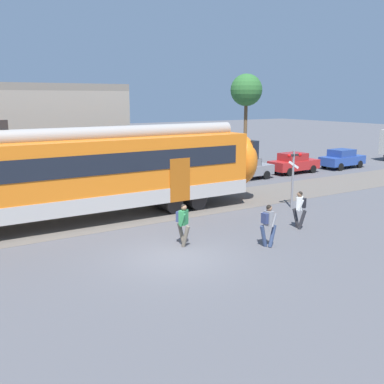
{
  "coord_description": "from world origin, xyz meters",
  "views": [
    {
      "loc": [
        -7.58,
        -13.25,
        5.61
      ],
      "look_at": [
        2.54,
        2.94,
        1.6
      ],
      "focal_mm": 42.0,
      "sensor_mm": 36.0,
      "label": 1
    }
  ],
  "objects_px": {
    "pedestrian_white": "(300,207)",
    "parked_car_blue": "(342,159)",
    "pedestrian_grey": "(268,222)",
    "parked_car_red": "(294,163)",
    "parked_car_grey": "(246,168)",
    "crossing_signal": "(293,170)",
    "pedestrian_green": "(183,221)"
  },
  "relations": [
    {
      "from": "pedestrian_grey",
      "to": "parked_car_grey",
      "type": "xyz_separation_m",
      "value": [
        8.44,
        11.89,
        -0.21
      ]
    },
    {
      "from": "pedestrian_grey",
      "to": "parked_car_red",
      "type": "height_order",
      "value": "pedestrian_grey"
    },
    {
      "from": "pedestrian_green",
      "to": "crossing_signal",
      "type": "height_order",
      "value": "crossing_signal"
    },
    {
      "from": "pedestrian_green",
      "to": "parked_car_grey",
      "type": "height_order",
      "value": "pedestrian_green"
    },
    {
      "from": "pedestrian_green",
      "to": "pedestrian_grey",
      "type": "xyz_separation_m",
      "value": [
        2.68,
        -1.82,
        0.0
      ]
    },
    {
      "from": "pedestrian_white",
      "to": "parked_car_grey",
      "type": "distance_m",
      "value": 12.12
    },
    {
      "from": "pedestrian_green",
      "to": "parked_car_blue",
      "type": "bearing_deg",
      "value": 25.36
    },
    {
      "from": "pedestrian_green",
      "to": "pedestrian_grey",
      "type": "bearing_deg",
      "value": -34.27
    },
    {
      "from": "parked_car_red",
      "to": "pedestrian_grey",
      "type": "bearing_deg",
      "value": -137.64
    },
    {
      "from": "crossing_signal",
      "to": "parked_car_red",
      "type": "bearing_deg",
      "value": 45.07
    },
    {
      "from": "pedestrian_grey",
      "to": "pedestrian_white",
      "type": "relative_size",
      "value": 1.0
    },
    {
      "from": "pedestrian_green",
      "to": "parked_car_grey",
      "type": "xyz_separation_m",
      "value": [
        11.12,
        10.07,
        -0.21
      ]
    },
    {
      "from": "parked_car_red",
      "to": "parked_car_grey",
      "type": "bearing_deg",
      "value": -177.78
    },
    {
      "from": "pedestrian_white",
      "to": "parked_car_red",
      "type": "relative_size",
      "value": 0.41
    },
    {
      "from": "parked_car_grey",
      "to": "parked_car_blue",
      "type": "height_order",
      "value": "same"
    },
    {
      "from": "crossing_signal",
      "to": "parked_car_grey",
      "type": "bearing_deg",
      "value": 67.99
    },
    {
      "from": "parked_car_grey",
      "to": "crossing_signal",
      "type": "relative_size",
      "value": 1.36
    },
    {
      "from": "pedestrian_green",
      "to": "pedestrian_white",
      "type": "bearing_deg",
      "value": -7.05
    },
    {
      "from": "pedestrian_white",
      "to": "parked_car_blue",
      "type": "relative_size",
      "value": 0.41
    },
    {
      "from": "parked_car_red",
      "to": "parked_car_blue",
      "type": "distance_m",
      "value": 5.12
    },
    {
      "from": "pedestrian_grey",
      "to": "parked_car_grey",
      "type": "relative_size",
      "value": 0.41
    },
    {
      "from": "pedestrian_white",
      "to": "parked_car_red",
      "type": "bearing_deg",
      "value": 46.45
    },
    {
      "from": "pedestrian_grey",
      "to": "crossing_signal",
      "type": "relative_size",
      "value": 0.56
    },
    {
      "from": "pedestrian_green",
      "to": "pedestrian_white",
      "type": "relative_size",
      "value": 1.0
    },
    {
      "from": "pedestrian_green",
      "to": "crossing_signal",
      "type": "xyz_separation_m",
      "value": [
        7.97,
        2.29,
        1.02
      ]
    },
    {
      "from": "parked_car_grey",
      "to": "pedestrian_grey",
      "type": "bearing_deg",
      "value": -125.37
    },
    {
      "from": "pedestrian_grey",
      "to": "crossing_signal",
      "type": "distance_m",
      "value": 6.78
    },
    {
      "from": "pedestrian_grey",
      "to": "parked_car_blue",
      "type": "distance_m",
      "value": 21.83
    },
    {
      "from": "pedestrian_green",
      "to": "crossing_signal",
      "type": "bearing_deg",
      "value": 16.0
    },
    {
      "from": "pedestrian_grey",
      "to": "pedestrian_white",
      "type": "height_order",
      "value": "same"
    },
    {
      "from": "pedestrian_white",
      "to": "parked_car_blue",
      "type": "distance_m",
      "value": 18.82
    },
    {
      "from": "parked_car_grey",
      "to": "crossing_signal",
      "type": "bearing_deg",
      "value": -112.01
    }
  ]
}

